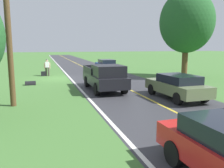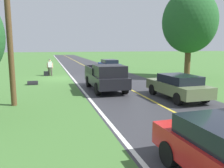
{
  "view_description": "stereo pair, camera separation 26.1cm",
  "coord_description": "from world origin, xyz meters",
  "px_view_note": "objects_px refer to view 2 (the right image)",
  "views": [
    {
      "loc": [
        1.49,
        22.5,
        3.06
      ],
      "look_at": [
        -2.07,
        10.76,
        1.05
      ],
      "focal_mm": 37.4,
      "sensor_mm": 36.0,
      "label": 1
    },
    {
      "loc": [
        1.24,
        22.58,
        3.06
      ],
      "look_at": [
        -2.07,
        10.76,
        1.05
      ],
      "focal_mm": 37.4,
      "sensor_mm": 36.0,
      "label": 2
    }
  ],
  "objects_px": {
    "sedan_near_oncoming": "(109,65)",
    "sedan_mid_oncoming": "(178,86)",
    "pickup_truck_passing": "(106,77)",
    "utility_pole_roadside": "(9,28)",
    "hitchhiker_walking": "(50,66)",
    "suitcase_carried": "(46,74)",
    "tree_far_side_near": "(190,22)"
  },
  "relations": [
    {
      "from": "sedan_near_oncoming",
      "to": "sedan_mid_oncoming",
      "type": "relative_size",
      "value": 0.99
    },
    {
      "from": "pickup_truck_passing",
      "to": "utility_pole_roadside",
      "type": "distance_m",
      "value": 6.91
    },
    {
      "from": "hitchhiker_walking",
      "to": "sedan_near_oncoming",
      "type": "distance_m",
      "value": 7.72
    },
    {
      "from": "utility_pole_roadside",
      "to": "hitchhiker_walking",
      "type": "bearing_deg",
      "value": -99.42
    },
    {
      "from": "suitcase_carried",
      "to": "utility_pole_roadside",
      "type": "distance_m",
      "value": 12.72
    },
    {
      "from": "sedan_near_oncoming",
      "to": "utility_pole_roadside",
      "type": "xyz_separation_m",
      "value": [
        9.15,
        15.14,
        3.17
      ]
    },
    {
      "from": "hitchhiker_walking",
      "to": "suitcase_carried",
      "type": "height_order",
      "value": "hitchhiker_walking"
    },
    {
      "from": "suitcase_carried",
      "to": "sedan_mid_oncoming",
      "type": "relative_size",
      "value": 0.11
    },
    {
      "from": "tree_far_side_near",
      "to": "sedan_mid_oncoming",
      "type": "distance_m",
      "value": 10.9
    },
    {
      "from": "pickup_truck_passing",
      "to": "sedan_mid_oncoming",
      "type": "bearing_deg",
      "value": 133.64
    },
    {
      "from": "suitcase_carried",
      "to": "sedan_near_oncoming",
      "type": "relative_size",
      "value": 0.11
    },
    {
      "from": "pickup_truck_passing",
      "to": "sedan_near_oncoming",
      "type": "distance_m",
      "value": 12.9
    },
    {
      "from": "suitcase_carried",
      "to": "sedan_mid_oncoming",
      "type": "distance_m",
      "value": 14.92
    },
    {
      "from": "suitcase_carried",
      "to": "pickup_truck_passing",
      "type": "distance_m",
      "value": 10.2
    },
    {
      "from": "suitcase_carried",
      "to": "utility_pole_roadside",
      "type": "xyz_separation_m",
      "value": [
        1.61,
        12.07,
        3.68
      ]
    },
    {
      "from": "hitchhiker_walking",
      "to": "sedan_mid_oncoming",
      "type": "bearing_deg",
      "value": 118.29
    },
    {
      "from": "hitchhiker_walking",
      "to": "sedan_mid_oncoming",
      "type": "xyz_separation_m",
      "value": [
        -7.02,
        13.04,
        -0.23
      ]
    },
    {
      "from": "sedan_near_oncoming",
      "to": "sedan_mid_oncoming",
      "type": "height_order",
      "value": "same"
    },
    {
      "from": "hitchhiker_walking",
      "to": "sedan_near_oncoming",
      "type": "relative_size",
      "value": 0.4
    },
    {
      "from": "sedan_mid_oncoming",
      "to": "utility_pole_roadside",
      "type": "distance_m",
      "value": 9.62
    },
    {
      "from": "tree_far_side_near",
      "to": "utility_pole_roadside",
      "type": "distance_m",
      "value": 16.58
    },
    {
      "from": "pickup_truck_passing",
      "to": "utility_pole_roadside",
      "type": "bearing_deg",
      "value": 25.84
    },
    {
      "from": "sedan_near_oncoming",
      "to": "tree_far_side_near",
      "type": "bearing_deg",
      "value": 125.69
    },
    {
      "from": "suitcase_carried",
      "to": "utility_pole_roadside",
      "type": "relative_size",
      "value": 0.06
    },
    {
      "from": "hitchhiker_walking",
      "to": "tree_far_side_near",
      "type": "distance_m",
      "value": 14.5
    },
    {
      "from": "tree_far_side_near",
      "to": "utility_pole_roadside",
      "type": "height_order",
      "value": "tree_far_side_near"
    },
    {
      "from": "sedan_near_oncoming",
      "to": "utility_pole_roadside",
      "type": "relative_size",
      "value": 0.56
    },
    {
      "from": "suitcase_carried",
      "to": "utility_pole_roadside",
      "type": "height_order",
      "value": "utility_pole_roadside"
    },
    {
      "from": "pickup_truck_passing",
      "to": "utility_pole_roadside",
      "type": "xyz_separation_m",
      "value": [
        5.62,
        2.72,
        2.95
      ]
    },
    {
      "from": "pickup_truck_passing",
      "to": "sedan_near_oncoming",
      "type": "bearing_deg",
      "value": -105.86
    },
    {
      "from": "hitchhiker_walking",
      "to": "pickup_truck_passing",
      "type": "relative_size",
      "value": 0.32
    },
    {
      "from": "hitchhiker_walking",
      "to": "suitcase_carried",
      "type": "distance_m",
      "value": 0.85
    }
  ]
}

